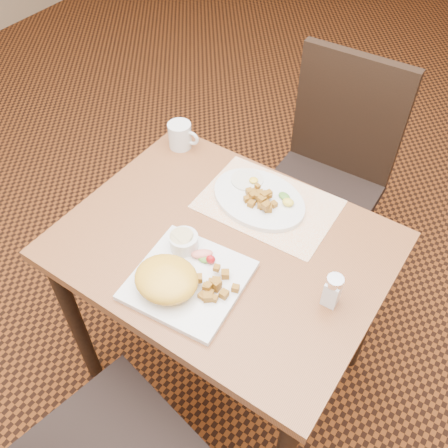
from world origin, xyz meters
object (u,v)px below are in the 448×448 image
salt_shaker (333,290)px  chair_far (329,169)px  coffee_mug (181,135)px  plate_oval (259,199)px  plate_square (188,280)px  table (223,266)px

salt_shaker → chair_far: bearing=113.8°
chair_far → coffee_mug: chair_far is taller
salt_shaker → coffee_mug: 0.76m
chair_far → plate_oval: size_ratio=3.19×
plate_square → salt_shaker: (0.34, 0.15, 0.04)m
plate_oval → coffee_mug: size_ratio=2.76×
table → plate_oval: size_ratio=2.96×
plate_square → salt_shaker: bearing=24.5°
plate_square → table: bearing=90.5°
plate_square → plate_oval: size_ratio=0.92×
table → chair_far: 0.70m
plate_oval → salt_shaker: (0.34, -0.21, 0.04)m
chair_far → plate_oval: bearing=84.4°
plate_oval → coffee_mug: (-0.36, 0.08, 0.03)m
plate_square → coffee_mug: 0.57m
coffee_mug → plate_oval: bearing=-12.7°
chair_far → salt_shaker: (0.31, -0.70, 0.26)m
coffee_mug → plate_square: bearing=-50.5°
table → plate_square: size_ratio=3.21×
salt_shaker → table: bearing=177.9°
table → salt_shaker: 0.37m
table → coffee_mug: 0.48m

